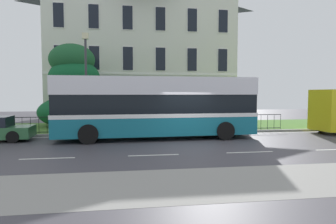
# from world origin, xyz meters

# --- Properties ---
(ground_plane) EXTENTS (60.00, 56.00, 0.18)m
(ground_plane) POSITION_xyz_m (0.00, 1.30, -0.01)
(ground_plane) COLOR #413F46
(georgian_townhouse) EXTENTS (16.94, 9.60, 12.76)m
(georgian_townhouse) POSITION_xyz_m (-1.49, 16.50, 6.53)
(georgian_townhouse) COLOR silver
(georgian_townhouse) RESTS_ON ground_plane
(iron_verge_railing) EXTENTS (16.76, 0.04, 0.97)m
(iron_verge_railing) POSITION_xyz_m (-1.49, 4.40, 0.62)
(iron_verge_railing) COLOR black
(iron_verge_railing) RESTS_ON ground_plane
(evergreen_tree) EXTENTS (4.74, 4.74, 5.99)m
(evergreen_tree) POSITION_xyz_m (-6.79, 8.45, 2.60)
(evergreen_tree) COLOR #423328
(evergreen_tree) RESTS_ON ground_plane
(single_decker_bus) EXTENTS (10.62, 2.99, 3.28)m
(single_decker_bus) POSITION_xyz_m (-1.44, 2.46, 1.72)
(single_decker_bus) COLOR #15697E
(single_decker_bus) RESTS_ON ground_plane
(street_lamp_post) EXTENTS (0.36, 0.24, 5.92)m
(street_lamp_post) POSITION_xyz_m (-5.44, 5.00, 3.56)
(street_lamp_post) COLOR #333338
(street_lamp_post) RESTS_ON ground_plane
(litter_bin) EXTENTS (0.51, 0.51, 1.06)m
(litter_bin) POSITION_xyz_m (4.60, 5.32, 0.65)
(litter_bin) COLOR black
(litter_bin) RESTS_ON ground_plane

